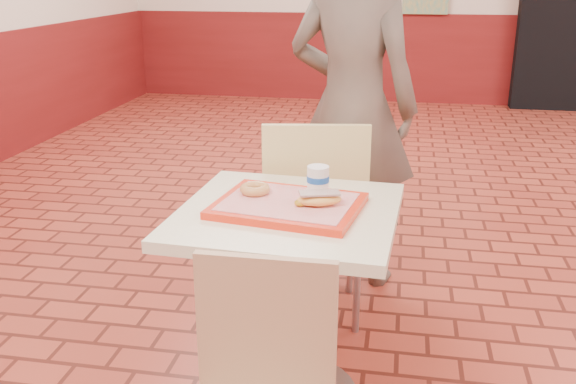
% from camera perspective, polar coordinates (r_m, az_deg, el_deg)
% --- Properties ---
extents(main_table, '(0.70, 0.70, 0.74)m').
position_cam_1_polar(main_table, '(2.19, 0.00, -7.48)').
color(main_table, beige).
rests_on(main_table, ground).
extents(chair_main_back, '(0.48, 0.48, 0.91)m').
position_cam_1_polar(chair_main_back, '(2.71, 2.37, -1.80)').
color(chair_main_back, '#E8D78B').
rests_on(chair_main_back, ground).
extents(customer, '(0.71, 0.55, 1.73)m').
position_cam_1_polar(customer, '(3.06, 5.71, 7.52)').
color(customer, '#5F5349').
rests_on(customer, ground).
extents(serving_tray, '(0.46, 0.36, 0.03)m').
position_cam_1_polar(serving_tray, '(2.08, -0.00, -1.20)').
color(serving_tray, red).
rests_on(serving_tray, main_table).
extents(ring_donut, '(0.11, 0.11, 0.03)m').
position_cam_1_polar(ring_donut, '(2.15, -2.96, 0.28)').
color(ring_donut, '#C48547').
rests_on(ring_donut, serving_tray).
extents(long_john_donut, '(0.16, 0.11, 0.05)m').
position_cam_1_polar(long_john_donut, '(2.04, 2.71, -0.64)').
color(long_john_donut, '#EDA245').
rests_on(long_john_donut, serving_tray).
extents(paper_cup, '(0.08, 0.08, 0.09)m').
position_cam_1_polar(paper_cup, '(2.14, 2.68, 1.11)').
color(paper_cup, white).
rests_on(paper_cup, serving_tray).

